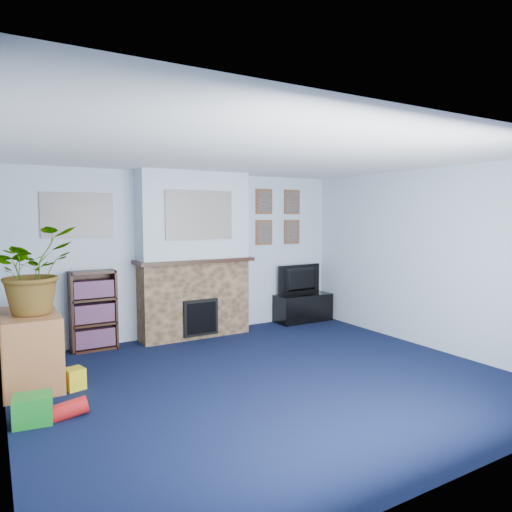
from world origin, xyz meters
TOP-DOWN VIEW (x-y plane):
  - floor at (0.00, 0.00)m, footprint 5.00×4.50m
  - ceiling at (0.00, 0.00)m, footprint 5.00×4.50m
  - wall_back at (0.00, 2.25)m, footprint 5.00×0.04m
  - wall_front at (0.00, -2.25)m, footprint 5.00×0.04m
  - wall_left at (-2.50, 0.00)m, footprint 0.04×4.50m
  - wall_right at (2.50, 0.00)m, footprint 0.04×4.50m
  - chimney_breast at (0.00, 2.05)m, footprint 1.72×0.50m
  - collage_main at (0.00, 1.84)m, footprint 1.00×0.03m
  - collage_left at (-1.55, 2.23)m, footprint 0.90×0.03m
  - portrait_tl at (1.30, 2.23)m, footprint 0.30×0.03m
  - portrait_tr at (1.85, 2.23)m, footprint 0.30×0.03m
  - portrait_bl at (1.30, 2.23)m, footprint 0.30×0.03m
  - portrait_br at (1.85, 2.23)m, footprint 0.30×0.03m
  - tv_stand at (1.95, 2.03)m, footprint 0.97×0.41m
  - television at (1.95, 2.05)m, footprint 0.86×0.15m
  - bookshelf at (-1.41, 2.11)m, footprint 0.58×0.28m
  - sideboard at (-2.24, 1.12)m, footprint 0.55×0.99m
  - potted_plant at (-2.19, 1.07)m, footprint 1.06×1.02m
  - mantel_clock at (-0.03, 2.00)m, footprint 0.09×0.05m
  - mantel_candle at (0.37, 2.00)m, footprint 0.05×0.05m
  - mantel_teddy at (-0.61, 2.00)m, footprint 0.14×0.14m
  - mantel_can at (0.77, 2.00)m, footprint 0.06×0.06m
  - green_crate at (-2.30, 0.11)m, footprint 0.34×0.29m
  - toy_ball at (-1.89, 1.03)m, footprint 0.16×0.16m
  - toy_block at (-1.87, 0.75)m, footprint 0.22×0.22m
  - toy_tube at (-2.03, 0.08)m, footprint 0.35×0.15m

SIDE VIEW (x-z plane):
  - floor at x=0.00m, z-range -0.01..0.01m
  - toy_tube at x=-2.03m, z-range -0.03..0.17m
  - toy_ball at x=-1.89m, z-range 0.01..0.17m
  - toy_block at x=-1.87m, z-range 0.00..0.22m
  - green_crate at x=-2.30m, z-range 0.02..0.26m
  - tv_stand at x=1.95m, z-range 0.00..0.45m
  - sideboard at x=-2.24m, z-range -0.03..0.73m
  - bookshelf at x=-1.41m, z-range -0.02..1.03m
  - television at x=1.95m, z-range 0.46..0.95m
  - chimney_breast at x=0.00m, z-range -0.02..2.38m
  - wall_back at x=0.00m, z-range 0.00..2.40m
  - wall_front at x=0.00m, z-range 0.00..2.40m
  - wall_left at x=-2.50m, z-range 0.00..2.40m
  - wall_right at x=2.50m, z-range 0.00..2.40m
  - mantel_can at x=0.77m, z-range 1.15..1.27m
  - mantel_teddy at x=-0.61m, z-range 1.15..1.28m
  - potted_plant at x=-2.19m, z-range 0.77..1.67m
  - mantel_clock at x=-0.03m, z-range 1.16..1.28m
  - mantel_candle at x=0.37m, z-range 1.14..1.32m
  - portrait_bl at x=1.30m, z-range 1.30..1.70m
  - portrait_br at x=1.85m, z-range 1.30..1.70m
  - collage_left at x=-1.55m, z-range 1.49..2.07m
  - collage_main at x=0.00m, z-range 1.44..2.12m
  - portrait_tl at x=1.30m, z-range 1.80..2.20m
  - portrait_tr at x=1.85m, z-range 1.80..2.20m
  - ceiling at x=0.00m, z-range 2.40..2.40m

